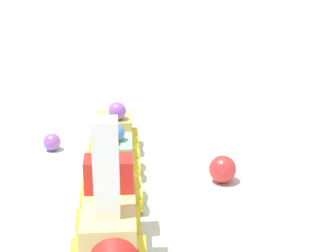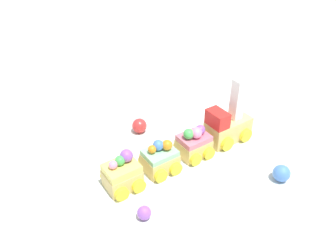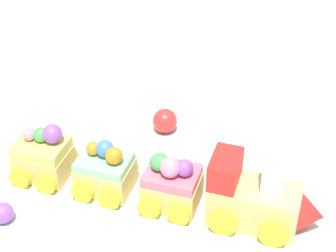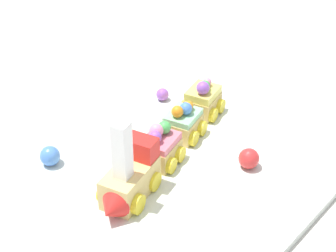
% 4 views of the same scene
% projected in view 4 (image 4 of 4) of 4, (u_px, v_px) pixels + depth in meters
% --- Properties ---
extents(ground_plane, '(10.00, 10.00, 0.00)m').
position_uv_depth(ground_plane, '(187.00, 171.00, 0.83)').
color(ground_plane, beige).
extents(display_board, '(0.68, 0.39, 0.01)m').
position_uv_depth(display_board, '(187.00, 168.00, 0.83)').
color(display_board, silver).
rests_on(display_board, ground_plane).
extents(cake_train_locomotive, '(0.12, 0.08, 0.13)m').
position_uv_depth(cake_train_locomotive, '(128.00, 179.00, 0.75)').
color(cake_train_locomotive, '#E5C675').
rests_on(cake_train_locomotive, display_board).
extents(cake_car_strawberry, '(0.07, 0.07, 0.06)m').
position_uv_depth(cake_car_strawberry, '(160.00, 147.00, 0.82)').
color(cake_car_strawberry, '#E5C675').
rests_on(cake_car_strawberry, display_board).
extents(cake_car_mint, '(0.07, 0.07, 0.06)m').
position_uv_depth(cake_car_mint, '(183.00, 123.00, 0.88)').
color(cake_car_mint, '#E5C675').
rests_on(cake_car_mint, display_board).
extents(cake_car_lemon, '(0.07, 0.07, 0.07)m').
position_uv_depth(cake_car_lemon, '(203.00, 100.00, 0.93)').
color(cake_car_lemon, '#E5C675').
rests_on(cake_car_lemon, display_board).
extents(gumball_blue, '(0.03, 0.03, 0.03)m').
position_uv_depth(gumball_blue, '(50.00, 156.00, 0.82)').
color(gumball_blue, '#4C84E0').
rests_on(gumball_blue, display_board).
extents(gumball_red, '(0.03, 0.03, 0.03)m').
position_uv_depth(gumball_red, '(249.00, 158.00, 0.81)').
color(gumball_red, red).
rests_on(gumball_red, display_board).
extents(gumball_purple, '(0.02, 0.02, 0.02)m').
position_uv_depth(gumball_purple, '(162.00, 94.00, 0.97)').
color(gumball_purple, '#9956C6').
rests_on(gumball_purple, display_board).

